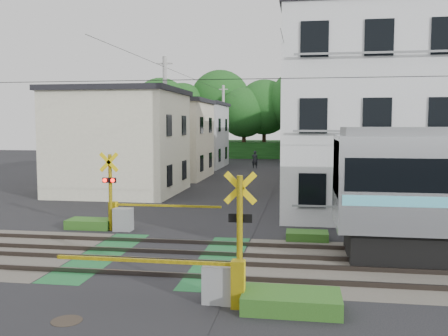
% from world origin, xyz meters
% --- Properties ---
extents(ground, '(120.00, 120.00, 0.00)m').
position_xyz_m(ground, '(0.00, 0.00, 0.00)').
color(ground, black).
extents(track_bed, '(120.00, 120.00, 0.14)m').
position_xyz_m(track_bed, '(0.00, 0.00, 0.04)').
color(track_bed, '#47423A').
rests_on(track_bed, ground).
extents(crossing_signal_near, '(4.74, 0.65, 3.09)m').
position_xyz_m(crossing_signal_near, '(2.59, -3.65, 0.71)').
color(crossing_signal_near, yellow).
rests_on(crossing_signal_near, ground).
extents(crossing_signal_far, '(4.74, 0.65, 3.09)m').
position_xyz_m(crossing_signal_far, '(-2.59, 3.65, 0.71)').
color(crossing_signal_far, yellow).
rests_on(crossing_signal_far, ground).
extents(apartment_block, '(10.20, 8.36, 9.30)m').
position_xyz_m(apartment_block, '(8.50, 9.49, 4.66)').
color(apartment_block, white).
rests_on(apartment_block, ground).
extents(houses_row, '(22.07, 31.35, 6.80)m').
position_xyz_m(houses_row, '(0.25, 25.92, 3.24)').
color(houses_row, silver).
rests_on(houses_row, ground).
extents(tree_hill, '(40.00, 13.25, 11.23)m').
position_xyz_m(tree_hill, '(-0.03, 48.04, 5.39)').
color(tree_hill, '#1C4F1A').
rests_on(tree_hill, ground).
extents(catenary, '(60.00, 5.04, 7.00)m').
position_xyz_m(catenary, '(6.00, 0.03, 3.70)').
color(catenary, '#2D2D33').
rests_on(catenary, ground).
extents(utility_poles, '(7.90, 42.00, 8.00)m').
position_xyz_m(utility_poles, '(-1.05, 23.01, 4.08)').
color(utility_poles, '#A5A5A0').
rests_on(utility_poles, ground).
extents(pedestrian, '(0.66, 0.49, 1.68)m').
position_xyz_m(pedestrian, '(-0.09, 32.17, 0.84)').
color(pedestrian, black).
rests_on(pedestrian, ground).
extents(manhole_cover, '(0.66, 0.66, 0.02)m').
position_xyz_m(manhole_cover, '(-0.48, -5.21, 0.01)').
color(manhole_cover, '#2D261E').
rests_on(manhole_cover, ground).
extents(weed_patches, '(10.25, 8.80, 0.40)m').
position_xyz_m(weed_patches, '(1.76, -0.09, 0.18)').
color(weed_patches, '#2D5E1E').
rests_on(weed_patches, ground).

